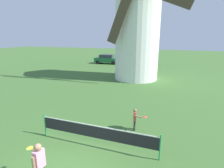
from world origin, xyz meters
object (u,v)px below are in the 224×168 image
object	(u,v)px
windmill	(138,19)
tennis_net	(96,132)
player_far	(135,118)
parked_car_red	(139,60)
parked_car_green	(107,59)
player_near	(39,162)

from	to	relation	value
windmill	tennis_net	world-z (taller)	windmill
windmill	player_far	world-z (taller)	windmill
tennis_net	windmill	bearing A→B (deg)	95.28
player_far	parked_car_red	xyz separation A→B (m)	(-4.09, 20.90, 0.16)
tennis_net	parked_car_green	size ratio (longest dim) A/B	1.30
windmill	player_far	distance (m)	12.79
player_far	parked_car_red	distance (m)	21.29
tennis_net	parked_car_red	world-z (taller)	parked_car_red
windmill	tennis_net	size ratio (longest dim) A/B	2.62
player_far	parked_car_green	xyz separation A→B (m)	(-9.60, 20.41, 0.15)
tennis_net	parked_car_red	bearing A→B (deg)	97.06
tennis_net	player_near	world-z (taller)	player_near
windmill	parked_car_red	size ratio (longest dim) A/B	3.10
windmill	parked_car_green	world-z (taller)	windmill
parked_car_red	player_far	bearing A→B (deg)	-78.92
windmill	tennis_net	xyz separation A→B (m)	(1.21, -13.14, -5.65)
windmill	tennis_net	bearing A→B (deg)	-84.72
parked_car_red	parked_car_green	bearing A→B (deg)	-175.00
player_far	player_near	bearing A→B (deg)	-114.50
player_near	player_far	world-z (taller)	player_near
player_near	player_far	distance (m)	4.91
windmill	player_far	xyz separation A→B (m)	(2.48, -11.19, -5.68)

